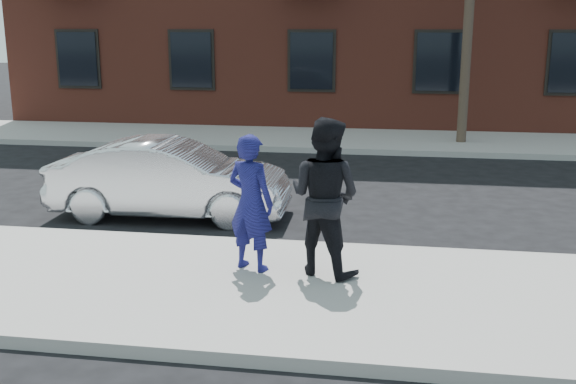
# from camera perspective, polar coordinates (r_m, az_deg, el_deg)

# --- Properties ---
(ground) EXTENTS (100.00, 100.00, 0.00)m
(ground) POSITION_cam_1_polar(r_m,az_deg,el_deg) (8.85, -9.45, -7.72)
(ground) COLOR black
(ground) RESTS_ON ground
(near_sidewalk) EXTENTS (50.00, 3.50, 0.15)m
(near_sidewalk) POSITION_cam_1_polar(r_m,az_deg,el_deg) (8.60, -10.00, -7.85)
(near_sidewalk) COLOR #9C9993
(near_sidewalk) RESTS_ON ground
(near_curb) EXTENTS (50.00, 0.10, 0.15)m
(near_curb) POSITION_cam_1_polar(r_m,az_deg,el_deg) (10.22, -6.73, -4.21)
(near_curb) COLOR #999691
(near_curb) RESTS_ON ground
(far_sidewalk) EXTENTS (50.00, 3.50, 0.15)m
(far_sidewalk) POSITION_cam_1_polar(r_m,az_deg,el_deg) (19.48, 1.02, 4.54)
(far_sidewalk) COLOR #9C9993
(far_sidewalk) RESTS_ON ground
(far_curb) EXTENTS (50.00, 0.10, 0.15)m
(far_curb) POSITION_cam_1_polar(r_m,az_deg,el_deg) (17.73, 0.20, 3.61)
(far_curb) COLOR #999691
(far_curb) RESTS_ON ground
(silver_sedan) EXTENTS (4.11, 1.54, 1.34)m
(silver_sedan) POSITION_cam_1_polar(r_m,az_deg,el_deg) (11.75, -9.95, 1.08)
(silver_sedan) COLOR silver
(silver_sedan) RESTS_ON ground
(man_hoodie) EXTENTS (0.76, 0.64, 1.78)m
(man_hoodie) POSITION_cam_1_polar(r_m,az_deg,el_deg) (8.60, -3.18, -0.91)
(man_hoodie) COLOR navy
(man_hoodie) RESTS_ON near_sidewalk
(man_peacoat) EXTENTS (1.20, 1.09, 2.00)m
(man_peacoat) POSITION_cam_1_polar(r_m,az_deg,el_deg) (8.44, 3.12, -0.40)
(man_peacoat) COLOR black
(man_peacoat) RESTS_ON near_sidewalk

